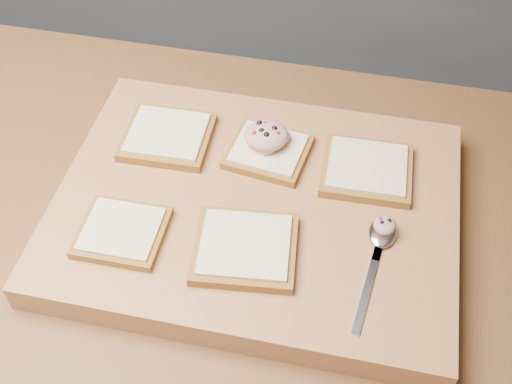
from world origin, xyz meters
TOP-DOWN VIEW (x-y plane):
  - island_counter at (0.00, 0.00)m, footprint 2.00×0.80m
  - cutting_board at (0.11, 0.03)m, footprint 0.56×0.42m
  - bread_far_left at (-0.05, 0.12)m, footprint 0.13×0.12m
  - bread_far_center at (0.11, 0.12)m, footprint 0.13×0.12m
  - bread_far_right at (0.25, 0.12)m, footprint 0.13×0.12m
  - bread_near_left at (-0.05, -0.06)m, footprint 0.11×0.10m
  - bread_near_center at (0.11, -0.06)m, footprint 0.14×0.13m
  - tuna_salad_dollop at (0.10, 0.13)m, footprint 0.06×0.06m
  - spoon at (0.28, -0.00)m, footprint 0.05×0.19m
  - spoon_salad at (0.28, 0.01)m, footprint 0.03×0.03m

SIDE VIEW (x-z plane):
  - island_counter at x=0.00m, z-range 0.00..0.90m
  - cutting_board at x=0.11m, z-range 0.90..0.94m
  - spoon at x=0.28m, z-range 0.94..0.96m
  - bread_near_left at x=-0.05m, z-range 0.94..0.96m
  - bread_far_center at x=0.11m, z-range 0.94..0.96m
  - bread_far_right at x=0.25m, z-range 0.94..0.96m
  - bread_far_left at x=-0.05m, z-range 0.94..0.96m
  - bread_near_center at x=0.11m, z-range 0.94..0.96m
  - spoon_salad at x=0.28m, z-range 0.96..0.97m
  - tuna_salad_dollop at x=0.10m, z-range 0.96..0.99m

